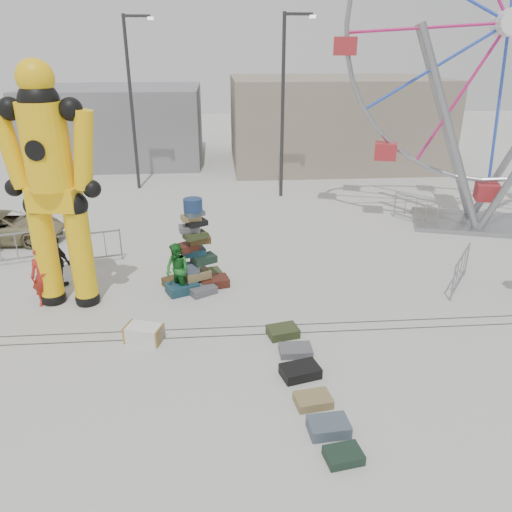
{
  "coord_description": "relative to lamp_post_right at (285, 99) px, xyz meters",
  "views": [
    {
      "loc": [
        -0.03,
        -10.07,
        6.65
      ],
      "look_at": [
        0.99,
        2.74,
        1.23
      ],
      "focal_mm": 35.0,
      "sensor_mm": 36.0,
      "label": 1
    }
  ],
  "objects": [
    {
      "name": "ferris_wheel",
      "position": [
        7.11,
        -4.82,
        1.97
      ],
      "size": [
        10.83,
        4.03,
        13.1
      ],
      "rotation": [
        0.0,
        0.0,
        -0.3
      ],
      "color": "gray",
      "rests_on": "ground"
    },
    {
      "name": "row_case_2",
      "position": [
        -1.45,
        -14.15,
        -4.36
      ],
      "size": [
        0.94,
        0.75,
        0.24
      ],
      "primitive_type": "cube",
      "rotation": [
        0.0,
        0.0,
        0.26
      ],
      "color": "black",
      "rests_on": "ground"
    },
    {
      "name": "building_right",
      "position": [
        3.91,
        7.0,
        -1.98
      ],
      "size": [
        12.0,
        8.0,
        5.0
      ],
      "primitive_type": "cube",
      "color": "gray",
      "rests_on": "ground"
    },
    {
      "name": "row_case_4",
      "position": [
        -1.2,
        -15.9,
        -4.36
      ],
      "size": [
        0.8,
        0.59,
        0.24
      ],
      "primitive_type": "cube",
      "rotation": [
        0.0,
        0.0,
        0.08
      ],
      "color": "#485767",
      "rests_on": "ground"
    },
    {
      "name": "pedestrian_black",
      "position": [
        -7.9,
        -9.18,
        -3.69
      ],
      "size": [
        1.0,
        0.78,
        1.58
      ],
      "primitive_type": "imported",
      "rotation": [
        0.0,
        0.0,
        2.64
      ],
      "color": "black",
      "rests_on": "ground"
    },
    {
      "name": "row_case_1",
      "position": [
        -1.42,
        -13.29,
        -4.4
      ],
      "size": [
        0.76,
        0.53,
        0.17
      ],
      "primitive_type": "cube",
      "rotation": [
        0.0,
        0.0,
        0.0
      ],
      "color": "#5A5B61",
      "rests_on": "ground"
    },
    {
      "name": "building_left",
      "position": [
        -9.09,
        9.0,
        -2.28
      ],
      "size": [
        10.0,
        8.0,
        4.4
      ],
      "primitive_type": "cube",
      "color": "gray",
      "rests_on": "ground"
    },
    {
      "name": "barricade_wheel_front",
      "position": [
        3.93,
        -10.24,
        -3.93
      ],
      "size": [
        1.26,
        1.67,
        1.1
      ],
      "primitive_type": null,
      "rotation": [
        0.0,
        0.0,
        0.94
      ],
      "color": "gray",
      "rests_on": "ground"
    },
    {
      "name": "row_case_3",
      "position": [
        -1.34,
        -15.1,
        -4.39
      ],
      "size": [
        0.79,
        0.61,
        0.19
      ],
      "primitive_type": "cube",
      "rotation": [
        0.0,
        0.0,
        0.15
      ],
      "color": "olive",
      "rests_on": "ground"
    },
    {
      "name": "pedestrian_red",
      "position": [
        -7.94,
        -10.36,
        -3.62
      ],
      "size": [
        0.68,
        0.5,
        1.73
      ],
      "primitive_type": "imported",
      "rotation": [
        0.0,
        0.0,
        0.15
      ],
      "color": "#AB2418",
      "rests_on": "ground"
    },
    {
      "name": "barricade_wheel_back",
      "position": [
        4.83,
        -4.38,
        -3.93
      ],
      "size": [
        1.23,
        1.7,
        1.1
      ],
      "primitive_type": null,
      "rotation": [
        0.0,
        0.0,
        -0.96
      ],
      "color": "gray",
      "rests_on": "ground"
    },
    {
      "name": "ground",
      "position": [
        -3.09,
        -13.0,
        -4.48
      ],
      "size": [
        90.0,
        90.0,
        0.0
      ],
      "primitive_type": "plane",
      "color": "#9E9E99",
      "rests_on": "ground"
    },
    {
      "name": "steamer_trunk",
      "position": [
        -5.02,
        -12.46,
        -4.28
      ],
      "size": [
        0.98,
        0.75,
        0.41
      ],
      "primitive_type": "cube",
      "rotation": [
        0.0,
        0.0,
        -0.31
      ],
      "color": "silver",
      "rests_on": "ground"
    },
    {
      "name": "lamp_post_left",
      "position": [
        -7.0,
        2.0,
        0.0
      ],
      "size": [
        1.41,
        0.25,
        8.0
      ],
      "color": "#2D2D30",
      "rests_on": "ground"
    },
    {
      "name": "barricade_dummy_b",
      "position": [
        -10.24,
        -7.5,
        -3.93
      ],
      "size": [
        1.94,
        0.69,
        1.1
      ],
      "primitive_type": null,
      "rotation": [
        0.0,
        0.0,
        0.3
      ],
      "color": "gray",
      "rests_on": "ground"
    },
    {
      "name": "row_case_0",
      "position": [
        -1.61,
        -12.49,
        -4.37
      ],
      "size": [
        0.85,
        0.7,
        0.23
      ],
      "primitive_type": "cube",
      "rotation": [
        0.0,
        0.0,
        0.23
      ],
      "color": "#333D1E",
      "rests_on": "ground"
    },
    {
      "name": "crash_test_dummy",
      "position": [
        -7.33,
        -10.27,
        -0.99
      ],
      "size": [
        2.64,
        1.16,
        6.62
      ],
      "rotation": [
        0.0,
        0.0,
        -0.15
      ],
      "color": "black",
      "rests_on": "ground"
    },
    {
      "name": "pedestrian_green",
      "position": [
        -4.34,
        -10.05,
        -3.7
      ],
      "size": [
        0.96,
        0.96,
        1.56
      ],
      "primitive_type": "imported",
      "rotation": [
        0.0,
        0.0,
        -0.78
      ],
      "color": "#196420",
      "rests_on": "ground"
    },
    {
      "name": "lamp_post_right",
      "position": [
        0.0,
        0.0,
        0.0
      ],
      "size": [
        1.41,
        0.25,
        8.0
      ],
      "color": "#2D2D30",
      "rests_on": "ground"
    },
    {
      "name": "parked_suv",
      "position": [
        -10.86,
        -5.23,
        -3.93
      ],
      "size": [
        4.06,
        1.98,
        1.11
      ],
      "primitive_type": "imported",
      "rotation": [
        0.0,
        0.0,
        1.54
      ],
      "color": "#8D825B",
      "rests_on": "ground"
    },
    {
      "name": "track_line_near",
      "position": [
        -3.09,
        -12.4,
        -4.48
      ],
      "size": [
        40.0,
        0.04,
        0.01
      ],
      "primitive_type": "cube",
      "color": "#47443F",
      "rests_on": "ground"
    },
    {
      "name": "row_case_5",
      "position": [
        -1.08,
        -16.59,
        -4.39
      ],
      "size": [
        0.71,
        0.57,
        0.19
      ],
      "primitive_type": "cube",
      "rotation": [
        0.0,
        0.0,
        0.17
      ],
      "color": "#192E22",
      "rests_on": "ground"
    },
    {
      "name": "barricade_dummy_c",
      "position": [
        -7.37,
        -7.53,
        -3.93
      ],
      "size": [
        1.96,
        0.59,
        1.1
      ],
      "primitive_type": null,
      "rotation": [
        0.0,
        0.0,
        0.25
      ],
      "color": "gray",
      "rests_on": "ground"
    },
    {
      "name": "track_line_far",
      "position": [
        -3.09,
        -12.0,
        -4.48
      ],
      "size": [
        40.0,
        0.04,
        0.01
      ],
      "primitive_type": "cube",
      "color": "#47443F",
      "rests_on": "ground"
    },
    {
      "name": "suitcase_tower",
      "position": [
        -3.86,
        -9.52,
        -3.72
      ],
      "size": [
        2.07,
        1.8,
        2.73
      ],
      "rotation": [
        0.0,
        0.0,
        0.37
      ],
      "color": "#193E4D",
      "rests_on": "ground"
    }
  ]
}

